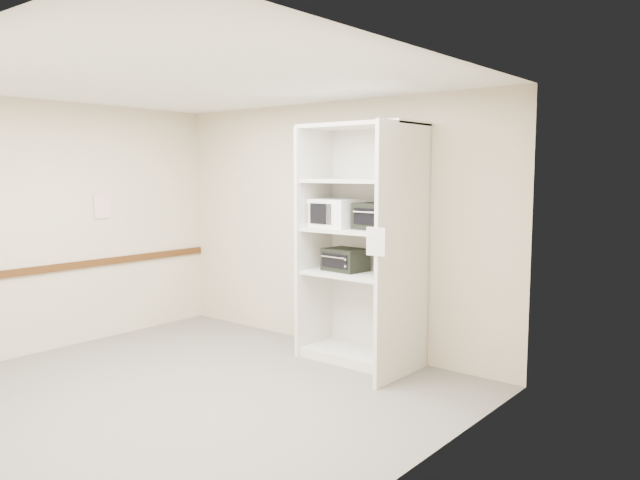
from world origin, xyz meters
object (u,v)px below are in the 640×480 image
Objects in this scene: shelving_unit at (365,253)px; microwave at (336,213)px; toaster_oven_upper at (380,216)px; toaster_oven_lower at (345,260)px.

shelving_unit reaches higher than microwave.
toaster_oven_upper is (0.15, 0.04, 0.37)m from shelving_unit.
microwave is 0.49m from toaster_oven_lower.
toaster_oven_lower is (-0.25, 0.00, -0.10)m from shelving_unit.
shelving_unit is 0.40m from toaster_oven_upper.
shelving_unit is at bearing 7.69° from microwave.
toaster_oven_lower is at bearing -173.77° from toaster_oven_upper.
toaster_oven_upper is 1.10× the size of toaster_oven_lower.
toaster_oven_lower is (0.11, 0.02, -0.48)m from microwave.
shelving_unit is 5.28× the size of toaster_oven_upper.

